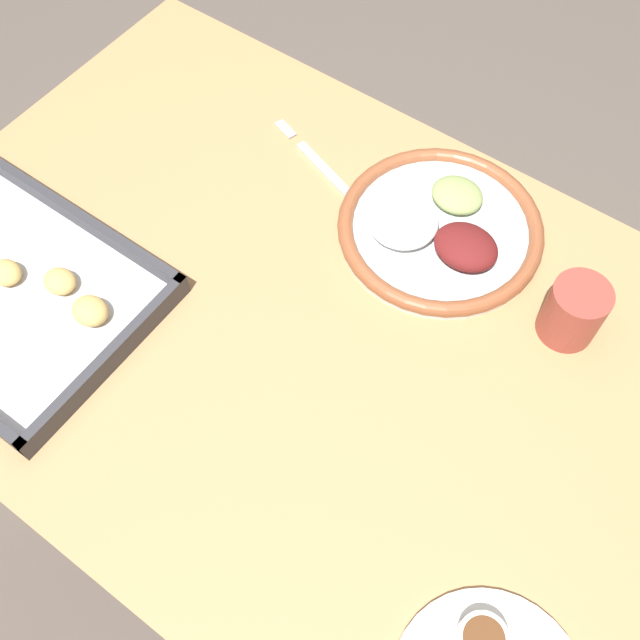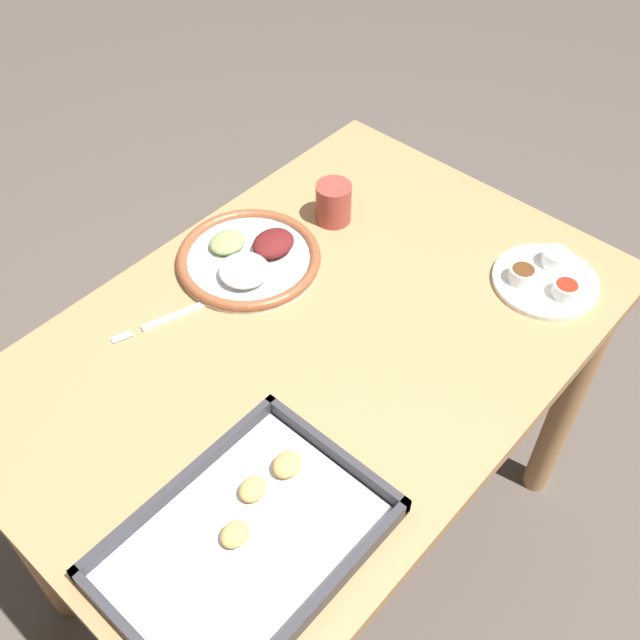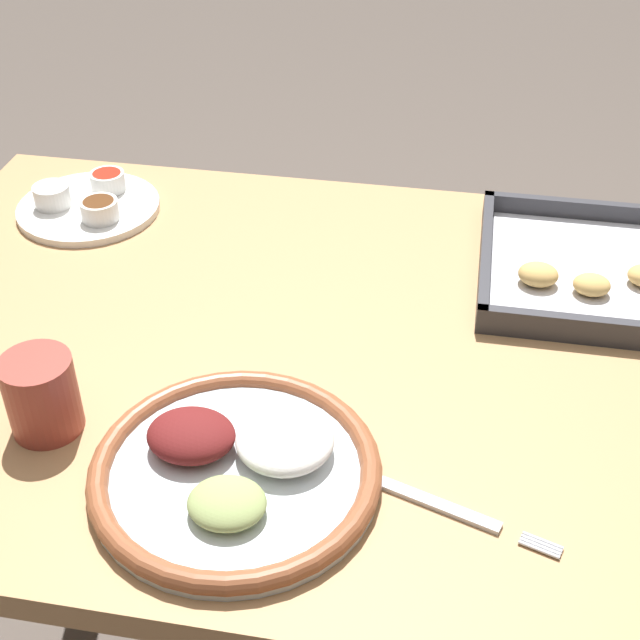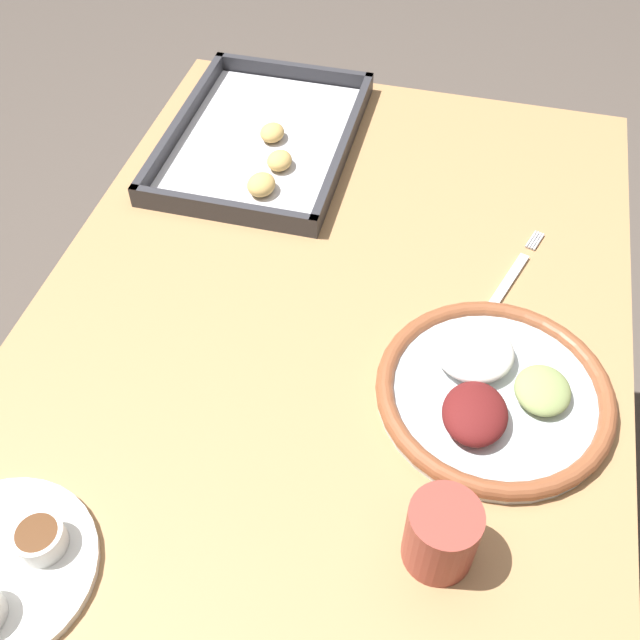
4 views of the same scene
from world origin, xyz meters
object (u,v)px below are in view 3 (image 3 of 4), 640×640
Objects in this scene: dinner_plate at (237,467)px; saucer_plate at (88,203)px; baking_tray at (634,276)px; drinking_cup at (42,395)px; fork at (433,503)px.

saucer_plate is at bearing 126.29° from dinner_plate.
baking_tray is 0.67m from drinking_cup.
baking_tray is (0.69, -0.05, -0.00)m from saucer_plate.
dinner_plate is at bearing -134.90° from baking_tray.
drinking_cup reaches higher than dinner_plate.
saucer_plate is 0.50× the size of baking_tray.
baking_tray is 4.61× the size of drinking_cup.
saucer_plate is at bearing 106.77° from drinking_cup.
fork is 0.37m from drinking_cup.
drinking_cup is at bearing -73.23° from saucer_plate.
drinking_cup is at bearing -148.72° from baking_tray.
fork is at bearing -118.17° from baking_tray.
drinking_cup is at bearing -166.91° from fork.
fork is at bearing -41.19° from saucer_plate.
drinking_cup reaches higher than saucer_plate.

